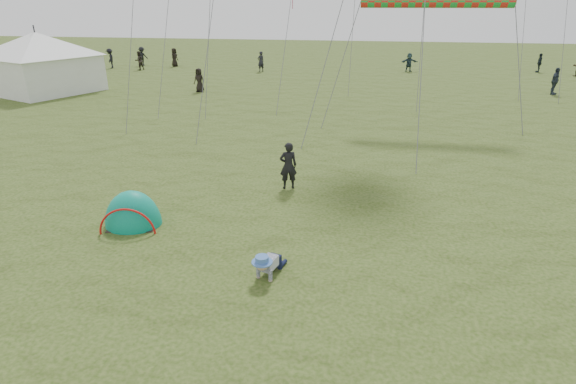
% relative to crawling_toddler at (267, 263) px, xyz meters
% --- Properties ---
extents(ground, '(140.00, 140.00, 0.00)m').
position_rel_crawling_toddler_xyz_m(ground, '(-0.85, -0.28, -0.32)').
color(ground, '#213B0C').
extents(crawling_toddler, '(0.78, 0.96, 0.64)m').
position_rel_crawling_toddler_xyz_m(crawling_toddler, '(0.00, 0.00, 0.00)').
color(crawling_toddler, black).
rests_on(crawling_toddler, ground).
extents(popup_tent, '(1.74, 1.53, 1.97)m').
position_rel_crawling_toddler_xyz_m(popup_tent, '(-4.19, 1.80, -0.32)').
color(popup_tent, '#067B71').
rests_on(popup_tent, ground).
extents(standing_adult, '(0.66, 0.54, 1.56)m').
position_rel_crawling_toddler_xyz_m(standing_adult, '(-0.49, 5.18, 0.46)').
color(standing_adult, black).
rests_on(standing_adult, ground).
extents(event_marquee, '(7.87, 7.87, 4.19)m').
position_rel_crawling_toddler_xyz_m(event_marquee, '(-20.05, 19.34, 1.77)').
color(event_marquee, white).
rests_on(event_marquee, ground).
extents(crowd_person_1, '(0.94, 1.00, 1.64)m').
position_rel_crawling_toddler_xyz_m(crowd_person_1, '(-19.05, 30.81, 0.50)').
color(crowd_person_1, black).
rests_on(crowd_person_1, ground).
extents(crowd_person_2, '(0.98, 1.06, 1.75)m').
position_rel_crawling_toddler_xyz_m(crowd_person_2, '(13.91, 24.66, 0.56)').
color(crowd_person_2, '#2B3542').
rests_on(crowd_person_2, ground).
extents(crowd_person_3, '(1.13, 1.31, 1.76)m').
position_rel_crawling_toddler_xyz_m(crowd_person_3, '(-20.25, 33.74, 0.56)').
color(crowd_person_3, black).
rests_on(crowd_person_3, ground).
extents(crowd_person_4, '(0.67, 0.91, 1.70)m').
position_rel_crawling_toddler_xyz_m(crowd_person_4, '(-16.90, 33.73, 0.53)').
color(crowd_person_4, black).
rests_on(crowd_person_4, ground).
extents(crowd_person_5, '(1.55, 0.84, 1.59)m').
position_rel_crawling_toddler_xyz_m(crowd_person_5, '(5.09, 34.21, 0.48)').
color(crowd_person_5, '#253941').
rests_on(crowd_person_5, ground).
extents(crowd_person_6, '(0.74, 0.74, 1.74)m').
position_rel_crawling_toddler_xyz_m(crowd_person_6, '(-7.87, 31.74, 0.55)').
color(crowd_person_6, black).
rests_on(crowd_person_6, ground).
extents(crowd_person_7, '(0.94, 0.98, 1.59)m').
position_rel_crawling_toddler_xyz_m(crowd_person_7, '(-19.01, 20.21, 0.48)').
color(crowd_person_7, '#3A2C29').
rests_on(crowd_person_7, ground).
extents(crowd_person_9, '(1.03, 1.31, 1.78)m').
position_rel_crawling_toddler_xyz_m(crowd_person_9, '(-22.26, 31.43, 0.57)').
color(crowd_person_9, black).
rests_on(crowd_person_9, ground).
extents(crowd_person_10, '(0.86, 0.64, 1.58)m').
position_rel_crawling_toddler_xyz_m(crowd_person_10, '(-9.68, 21.34, 0.47)').
color(crowd_person_10, black).
rests_on(crowd_person_10, ground).
extents(crowd_person_11, '(1.54, 1.03, 1.60)m').
position_rel_crawling_toddler_xyz_m(crowd_person_11, '(-20.31, 25.20, 0.48)').
color(crowd_person_11, '#202E35').
rests_on(crowd_person_11, ground).
extents(crowd_person_14, '(0.74, 1.02, 1.61)m').
position_rel_crawling_toddler_xyz_m(crowd_person_14, '(16.35, 35.82, 0.49)').
color(crowd_person_14, '#1A232A').
rests_on(crowd_person_14, ground).
extents(rainbow_tube_kite, '(6.82, 0.64, 0.64)m').
position_rel_crawling_toddler_xyz_m(rainbow_tube_kite, '(4.61, 15.00, 5.43)').
color(rainbow_tube_kite, red).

